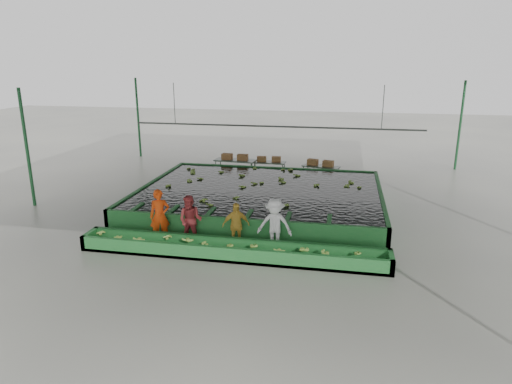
% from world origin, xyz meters
% --- Properties ---
extents(ground, '(80.00, 80.00, 0.00)m').
position_xyz_m(ground, '(0.00, 0.00, 0.00)').
color(ground, gray).
rests_on(ground, ground).
extents(shed_roof, '(20.00, 22.00, 0.04)m').
position_xyz_m(shed_roof, '(0.00, 0.00, 5.00)').
color(shed_roof, gray).
rests_on(shed_roof, shed_posts).
extents(shed_posts, '(20.00, 22.00, 5.00)m').
position_xyz_m(shed_posts, '(0.00, 0.00, 2.50)').
color(shed_posts, '#1D542C').
rests_on(shed_posts, ground).
extents(flotation_tank, '(10.00, 8.00, 0.90)m').
position_xyz_m(flotation_tank, '(0.00, 1.50, 0.45)').
color(flotation_tank, '#20642A').
rests_on(flotation_tank, ground).
extents(tank_water, '(9.70, 7.70, 0.00)m').
position_xyz_m(tank_water, '(0.00, 1.50, 0.85)').
color(tank_water, black).
rests_on(tank_water, flotation_tank).
extents(sorting_trough, '(10.00, 1.00, 0.50)m').
position_xyz_m(sorting_trough, '(0.00, -3.60, 0.25)').
color(sorting_trough, '#20642A').
rests_on(sorting_trough, ground).
extents(cableway_rail, '(0.08, 0.08, 14.00)m').
position_xyz_m(cableway_rail, '(0.00, 5.00, 3.00)').
color(cableway_rail, '#59605B').
rests_on(cableway_rail, shed_roof).
extents(rail_hanger_left, '(0.04, 0.04, 2.00)m').
position_xyz_m(rail_hanger_left, '(-5.00, 5.00, 4.00)').
color(rail_hanger_left, '#59605B').
rests_on(rail_hanger_left, shed_roof).
extents(rail_hanger_right, '(0.04, 0.04, 2.00)m').
position_xyz_m(rail_hanger_right, '(5.00, 5.00, 4.00)').
color(rail_hanger_right, '#59605B').
rests_on(rail_hanger_right, shed_roof).
extents(worker_a, '(0.80, 0.69, 1.86)m').
position_xyz_m(worker_a, '(-2.72, -2.80, 0.93)').
color(worker_a, '#DD400D').
rests_on(worker_a, ground).
extents(worker_b, '(0.85, 0.66, 1.71)m').
position_xyz_m(worker_b, '(-1.62, -2.80, 0.86)').
color(worker_b, '#AA3537').
rests_on(worker_b, ground).
extents(worker_c, '(1.00, 0.71, 1.57)m').
position_xyz_m(worker_c, '(-0.04, -2.80, 0.78)').
color(worker_c, gold).
rests_on(worker_c, ground).
extents(worker_d, '(1.17, 0.70, 1.78)m').
position_xyz_m(worker_d, '(1.27, -2.80, 0.89)').
color(worker_d, silver).
rests_on(worker_d, ground).
extents(packing_table_left, '(2.23, 1.02, 0.99)m').
position_xyz_m(packing_table_left, '(-2.26, 6.37, 0.49)').
color(packing_table_left, '#59605B').
rests_on(packing_table_left, ground).
extents(packing_table_mid, '(1.85, 0.78, 0.84)m').
position_xyz_m(packing_table_mid, '(-0.58, 6.89, 0.42)').
color(packing_table_mid, '#59605B').
rests_on(packing_table_mid, ground).
extents(packing_table_right, '(2.00, 1.24, 0.85)m').
position_xyz_m(packing_table_right, '(2.26, 6.38, 0.42)').
color(packing_table_right, '#59605B').
rests_on(packing_table_right, ground).
extents(box_stack_left, '(1.41, 0.44, 0.30)m').
position_xyz_m(box_stack_left, '(-2.29, 6.36, 0.99)').
color(box_stack_left, '#8F5F35').
rests_on(box_stack_left, packing_table_left).
extents(box_stack_mid, '(1.30, 0.51, 0.27)m').
position_xyz_m(box_stack_mid, '(-0.55, 6.91, 0.84)').
color(box_stack_mid, '#8F5F35').
rests_on(box_stack_mid, packing_table_mid).
extents(box_stack_right, '(1.39, 0.70, 0.29)m').
position_xyz_m(box_stack_right, '(2.21, 6.44, 0.85)').
color(box_stack_right, '#8F5F35').
rests_on(box_stack_right, packing_table_right).
extents(floating_bananas, '(8.86, 6.04, 0.12)m').
position_xyz_m(floating_bananas, '(0.00, 2.30, 0.85)').
color(floating_bananas, '#7BA43C').
rests_on(floating_bananas, tank_water).
extents(trough_bananas, '(9.17, 0.61, 0.12)m').
position_xyz_m(trough_bananas, '(0.00, -3.60, 0.40)').
color(trough_bananas, '#7BA43C').
rests_on(trough_bananas, sorting_trough).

